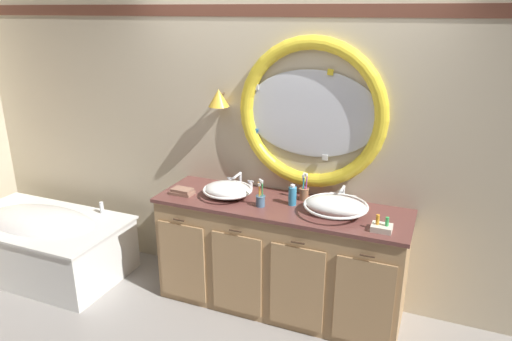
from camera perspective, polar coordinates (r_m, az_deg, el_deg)
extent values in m
plane|color=gray|center=(3.89, -0.10, -17.65)|extent=(14.00, 14.00, 0.00)
cube|color=beige|center=(3.81, 3.32, 3.39)|extent=(6.40, 0.08, 2.60)
cube|color=brown|center=(3.63, 3.40, 18.91)|extent=(6.27, 0.01, 0.09)
ellipsoid|color=silver|center=(3.63, 6.71, 6.84)|extent=(1.07, 0.02, 0.68)
torus|color=yellow|center=(3.62, 6.69, 6.82)|extent=(1.18, 0.11, 1.18)
cube|color=purple|center=(3.52, 15.03, 5.48)|extent=(0.05, 0.01, 0.05)
cube|color=yellow|center=(3.53, 9.07, 11.77)|extent=(0.05, 0.01, 0.05)
cube|color=silver|center=(3.73, -0.01, 10.14)|extent=(0.05, 0.01, 0.05)
cube|color=#2866B7|center=(3.80, -0.09, 4.82)|extent=(0.05, 0.01, 0.05)
cube|color=silver|center=(3.67, 8.42, 1.59)|extent=(0.04, 0.01, 0.04)
cylinder|color=#4C3823|center=(3.85, -4.25, 9.25)|extent=(0.02, 0.09, 0.02)
cone|color=gold|center=(3.81, -4.58, 8.83)|extent=(0.17, 0.17, 0.14)
cube|color=tan|center=(3.83, 2.88, -10.54)|extent=(1.94, 0.58, 0.88)
cube|color=brown|center=(3.63, 3.00, -4.30)|extent=(1.98, 0.61, 0.03)
cube|color=brown|center=(3.90, 4.37, -3.81)|extent=(1.94, 0.02, 0.11)
cube|color=tan|center=(3.90, -8.99, -10.95)|extent=(0.41, 0.02, 0.67)
cylinder|color=#422D1E|center=(3.71, -9.39, -5.99)|extent=(0.10, 0.01, 0.01)
cube|color=tan|center=(3.69, -2.38, -12.53)|extent=(0.41, 0.02, 0.67)
cylinder|color=#422D1E|center=(3.50, -2.55, -7.37)|extent=(0.10, 0.01, 0.01)
cube|color=tan|center=(3.54, 4.99, -14.08)|extent=(0.41, 0.02, 0.67)
cylinder|color=#422D1E|center=(3.34, 5.11, -8.77)|extent=(0.10, 0.01, 0.01)
cube|color=tan|center=(3.46, 12.95, -15.49)|extent=(0.41, 0.02, 0.67)
cylinder|color=#422D1E|center=(3.25, 13.41, -10.11)|extent=(0.10, 0.01, 0.01)
cube|color=white|center=(4.80, -24.48, -8.34)|extent=(1.51, 0.83, 0.51)
ellipsoid|color=white|center=(4.72, -24.82, -6.10)|extent=(1.24, 0.64, 0.28)
cube|color=white|center=(4.70, -24.89, -5.66)|extent=(1.54, 0.86, 0.02)
cylinder|color=silver|center=(4.63, -18.31, -4.31)|extent=(0.04, 0.04, 0.11)
cylinder|color=silver|center=(4.72, -24.82, -6.10)|extent=(0.04, 0.04, 0.01)
ellipsoid|color=white|center=(3.73, -3.48, -2.38)|extent=(0.38, 0.29, 0.12)
torus|color=white|center=(3.73, -3.48, -2.34)|extent=(0.40, 0.40, 0.02)
cylinder|color=silver|center=(3.73, -3.48, -2.34)|extent=(0.03, 0.03, 0.01)
ellipsoid|color=white|center=(3.46, 9.71, -4.28)|extent=(0.45, 0.27, 0.14)
torus|color=white|center=(3.46, 9.71, -4.22)|extent=(0.47, 0.47, 0.02)
cylinder|color=silver|center=(3.46, 9.71, -4.22)|extent=(0.03, 0.03, 0.01)
cylinder|color=silver|center=(3.95, -1.92, -1.87)|extent=(0.05, 0.05, 0.02)
cylinder|color=silver|center=(3.93, -1.93, -1.04)|extent=(0.02, 0.02, 0.10)
sphere|color=silver|center=(3.91, -1.94, -0.33)|extent=(0.03, 0.03, 0.03)
cylinder|color=silver|center=(3.86, -2.33, -0.62)|extent=(0.02, 0.13, 0.02)
cylinder|color=silver|center=(3.98, -3.16, -1.41)|extent=(0.04, 0.04, 0.06)
cylinder|color=silver|center=(3.91, -0.67, -1.79)|extent=(0.04, 0.04, 0.06)
cube|color=silver|center=(3.97, -3.17, -0.95)|extent=(0.05, 0.01, 0.01)
cube|color=silver|center=(3.90, -0.67, -1.32)|extent=(0.05, 0.01, 0.01)
cylinder|color=silver|center=(3.70, 10.53, -3.70)|extent=(0.05, 0.05, 0.02)
cylinder|color=silver|center=(3.68, 10.59, -2.77)|extent=(0.02, 0.02, 0.11)
sphere|color=silver|center=(3.66, 10.64, -1.97)|extent=(0.03, 0.03, 0.03)
cylinder|color=silver|center=(3.60, 10.45, -2.27)|extent=(0.02, 0.11, 0.02)
cylinder|color=silver|center=(3.71, 9.40, -3.25)|extent=(0.04, 0.04, 0.06)
cylinder|color=silver|center=(3.68, 11.71, -3.58)|extent=(0.04, 0.04, 0.06)
cube|color=silver|center=(3.69, 9.43, -2.77)|extent=(0.05, 0.01, 0.01)
cube|color=silver|center=(3.67, 11.75, -3.09)|extent=(0.05, 0.01, 0.01)
cylinder|color=slate|center=(3.56, 0.55, -3.76)|extent=(0.07, 0.07, 0.08)
torus|color=slate|center=(3.54, 0.56, -3.14)|extent=(0.08, 0.08, 0.01)
cylinder|color=green|center=(3.53, 0.76, -2.92)|extent=(0.02, 0.04, 0.18)
cube|color=white|center=(3.49, 0.77, -1.39)|extent=(0.02, 0.02, 0.03)
cylinder|color=orange|center=(3.55, 0.52, -2.75)|extent=(0.04, 0.02, 0.18)
cube|color=white|center=(3.52, 0.53, -1.23)|extent=(0.02, 0.02, 0.03)
cylinder|color=orange|center=(3.53, 0.39, -3.10)|extent=(0.02, 0.03, 0.15)
cube|color=white|center=(3.50, 0.39, -1.76)|extent=(0.02, 0.01, 0.03)
cylinder|color=#996647|center=(3.69, 5.88, -2.89)|extent=(0.07, 0.07, 0.09)
torus|color=#996647|center=(3.67, 5.90, -2.21)|extent=(0.08, 0.08, 0.01)
cylinder|color=purple|center=(3.66, 6.12, -2.09)|extent=(0.01, 0.03, 0.19)
cube|color=white|center=(3.63, 6.18, -0.54)|extent=(0.02, 0.02, 0.02)
cylinder|color=purple|center=(3.68, 5.86, -1.99)|extent=(0.03, 0.02, 0.19)
cube|color=white|center=(3.64, 5.92, -0.45)|extent=(0.02, 0.02, 0.02)
cylinder|color=#19ADB2|center=(3.67, 5.75, -2.16)|extent=(0.02, 0.02, 0.18)
cube|color=white|center=(3.63, 5.81, -0.71)|extent=(0.02, 0.02, 0.02)
cylinder|color=#388EBC|center=(3.58, 4.47, -3.12)|extent=(0.06, 0.06, 0.14)
cylinder|color=silver|center=(3.55, 4.50, -1.91)|extent=(0.04, 0.04, 0.02)
cylinder|color=silver|center=(3.53, 4.41, -1.79)|extent=(0.01, 0.04, 0.01)
cube|color=#936B56|center=(3.84, -8.97, -2.71)|extent=(0.18, 0.11, 0.02)
cube|color=#936B56|center=(3.83, -8.98, -2.36)|extent=(0.17, 0.11, 0.02)
cube|color=beige|center=(3.30, 15.08, -6.77)|extent=(0.14, 0.11, 0.04)
cylinder|color=orange|center=(3.28, 14.62, -5.81)|extent=(0.02, 0.02, 0.07)
cylinder|color=green|center=(3.27, 15.69, -6.02)|extent=(0.02, 0.02, 0.06)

